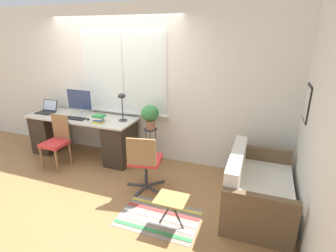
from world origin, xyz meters
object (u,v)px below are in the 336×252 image
(keyboard, at_px, (75,118))
(potted_plant, at_px, (150,115))
(book_stack, at_px, (99,118))
(couch_loveseat, at_px, (256,190))
(desk_lamp, at_px, (122,101))
(monitor, at_px, (80,101))
(laptop, at_px, (47,110))
(mouse, at_px, (88,119))
(desk_chair_wooden, at_px, (57,140))
(plant_stand, at_px, (151,135))
(folding_stool, at_px, (171,201))
(office_chair_swivel, at_px, (145,160))

(keyboard, distance_m, potted_plant, 1.40)
(book_stack, xyz_separation_m, couch_loveseat, (2.64, -0.40, -0.57))
(desk_lamp, bearing_deg, couch_loveseat, -15.28)
(monitor, height_order, potted_plant, monitor)
(keyboard, bearing_deg, laptop, 168.77)
(mouse, relative_size, desk_chair_wooden, 0.07)
(plant_stand, bearing_deg, book_stack, -164.51)
(plant_stand, xyz_separation_m, potted_plant, (-0.00, -0.00, 0.35))
(potted_plant, height_order, folding_stool, potted_plant)
(office_chair_swivel, bearing_deg, laptop, -26.66)
(keyboard, height_order, desk_chair_wooden, desk_chair_wooden)
(potted_plant, bearing_deg, plant_stand, 26.57)
(monitor, relative_size, potted_plant, 1.29)
(mouse, distance_m, couch_loveseat, 2.96)
(keyboard, distance_m, couch_loveseat, 3.23)
(mouse, xyz_separation_m, office_chair_swivel, (1.33, -0.54, -0.31))
(desk_chair_wooden, bearing_deg, monitor, 81.83)
(mouse, height_order, folding_stool, mouse)
(laptop, xyz_separation_m, keyboard, (0.77, -0.15, -0.04))
(office_chair_swivel, bearing_deg, couch_loveseat, 173.08)
(couch_loveseat, bearing_deg, monitor, 78.66)
(couch_loveseat, xyz_separation_m, potted_plant, (-1.79, 0.64, 0.66))
(office_chair_swivel, xyz_separation_m, folding_stool, (0.63, -0.61, -0.13))
(monitor, height_order, keyboard, monitor)
(couch_loveseat, bearing_deg, folding_stool, 128.01)
(desk_chair_wooden, bearing_deg, folding_stool, -16.92)
(office_chair_swivel, bearing_deg, desk_chair_wooden, -16.12)
(couch_loveseat, distance_m, folding_stool, 1.17)
(laptop, distance_m, desk_lamp, 1.66)
(monitor, bearing_deg, folding_stool, -30.91)
(desk_lamp, height_order, plant_stand, desk_lamp)
(book_stack, bearing_deg, potted_plant, 15.49)
(potted_plant, bearing_deg, keyboard, -170.62)
(desk_lamp, relative_size, office_chair_swivel, 0.55)
(monitor, bearing_deg, desk_chair_wooden, -99.35)
(laptop, relative_size, couch_loveseat, 0.24)
(desk_chair_wooden, relative_size, office_chair_swivel, 1.02)
(laptop, distance_m, desk_chair_wooden, 0.89)
(desk_lamp, height_order, office_chair_swivel, desk_lamp)
(monitor, distance_m, folding_stool, 2.74)
(laptop, distance_m, plant_stand, 2.16)
(book_stack, height_order, desk_chair_wooden, book_stack)
(desk_chair_wooden, xyz_separation_m, office_chair_swivel, (1.74, -0.16, -0.00))
(desk_lamp, bearing_deg, desk_chair_wooden, -149.78)
(laptop, distance_m, couch_loveseat, 4.01)
(desk_chair_wooden, distance_m, plant_stand, 1.62)
(folding_stool, bearing_deg, keyboard, 153.10)
(laptop, distance_m, mouse, 1.05)
(book_stack, bearing_deg, desk_lamp, 33.71)
(keyboard, distance_m, folding_stool, 2.54)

